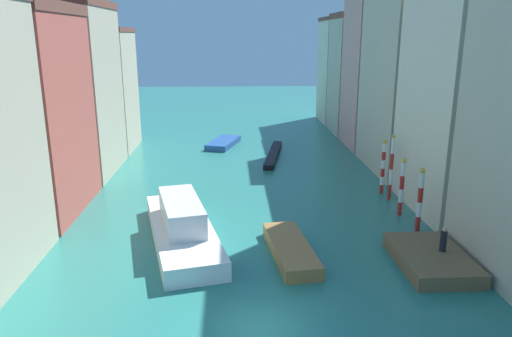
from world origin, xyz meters
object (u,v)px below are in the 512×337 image
Objects in this scene: vaporetto_white at (182,226)px; gondola_black at (273,154)px; waterfront_dock at (431,259)px; person_on_dock at (443,240)px; motorboat_1 at (291,249)px; mooring_pole_0 at (420,199)px; mooring_pole_2 at (391,167)px; motorboat_0 at (223,143)px; mooring_pole_3 at (383,166)px; mooring_pole_1 at (402,186)px.

gondola_black is at bearing 70.44° from vaporetto_white.
person_on_dock is at bearing 12.91° from waterfront_dock.
gondola_black is 23.13m from motorboat_1.
mooring_pole_0 reaches higher than waterfront_dock.
mooring_pole_2 reaches higher than waterfront_dock.
person_on_dock reaches higher than motorboat_0.
waterfront_dock is 12.73m from mooring_pole_3.
mooring_pole_1 is 10.52m from motorboat_1.
motorboat_1 is at bearing -133.09° from mooring_pole_2.
person_on_dock is 0.21× the size of motorboat_0.
mooring_pole_2 reaches higher than mooring_pole_3.
mooring_pole_3 is 14.49m from gondola_black.
person_on_dock is 0.34× the size of mooring_pole_1.
motorboat_1 is (-8.42, -6.06, -1.72)m from mooring_pole_1.
motorboat_1 is at bearing -20.51° from vaporetto_white.
gondola_black is (7.36, 20.73, -0.70)m from vaporetto_white.
mooring_pole_2 is at bearing -60.72° from gondola_black.
vaporetto_white is 6.82m from motorboat_1.
mooring_pole_1 reaches higher than motorboat_0.
mooring_pole_3 is 0.66× the size of motorboat_0.
mooring_pole_0 reaches higher than mooring_pole_1.
waterfront_dock is 25.57m from gondola_black.
waterfront_dock is 1.12× the size of mooring_pole_2.
person_on_dock is 15.04m from vaporetto_white.
mooring_pole_3 reaches higher than mooring_pole_1.
motorboat_0 is at bearing 112.42° from person_on_dock.
waterfront_dock is 14.48m from vaporetto_white.
motorboat_0 is at bearing 85.38° from vaporetto_white.
waterfront_dock is 1.31× the size of mooring_pole_3.
waterfront_dock is at bearing -102.51° from mooring_pole_0.
mooring_pole_1 reaches higher than motorboat_1.
waterfront_dock is at bearing -12.02° from motorboat_1.
person_on_dock reaches higher than gondola_black.
mooring_pole_2 is 1.66m from mooring_pole_3.
gondola_black is at bearing 87.53° from motorboat_1.
mooring_pole_1 is 4.89m from mooring_pole_3.
waterfront_dock is 1.36× the size of mooring_pole_0.
motorboat_0 reaches higher than gondola_black.
mooring_pole_1 is at bearing 13.99° from vaporetto_white.
person_on_dock is 8.36m from motorboat_1.
mooring_pole_2 is (0.56, 10.79, 1.15)m from person_on_dock.
vaporetto_white is (-14.79, -3.68, -1.13)m from mooring_pole_1.
mooring_pole_1 reaches higher than gondola_black.
motorboat_1 is (4.24, -28.62, 0.06)m from motorboat_0.
mooring_pole_0 is 28.51m from motorboat_0.
mooring_pole_0 is 7.71m from mooring_pole_3.
motorboat_0 is at bearing 111.30° from waterfront_dock.
mooring_pole_2 reaches higher than mooring_pole_0.
mooring_pole_1 is 0.34× the size of vaporetto_white.
mooring_pole_3 is at bearing 93.84° from mooring_pole_2.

